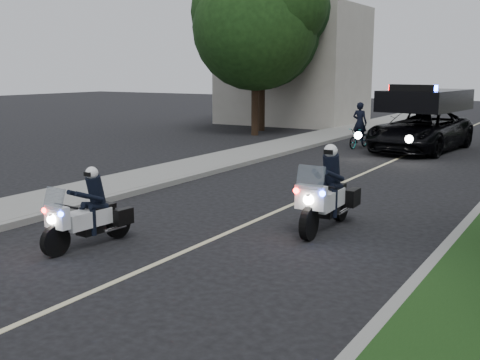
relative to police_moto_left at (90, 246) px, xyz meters
The scene contains 12 objects.
ground 1.85m from the police_moto_left, 21.68° to the right, with size 120.00×120.00×0.00m, color black.
curb_left 9.61m from the police_moto_left, 104.32° to the left, with size 0.20×60.00×0.15m, color gray.
sidewalk_left 9.94m from the police_moto_left, 110.48° to the left, with size 2.00×60.00×0.16m, color gray.
building_far 26.86m from the police_moto_left, 108.11° to the left, with size 8.00×6.00×7.00m, color #A8A396.
lane_marking 9.47m from the police_moto_left, 79.53° to the left, with size 0.12×50.00×0.01m, color #BFB78C.
police_moto_left is the anchor object (origin of this frame).
police_moto_right 4.77m from the police_moto_left, 45.74° to the left, with size 0.73×2.10×1.78m, color silver, non-canonical shape.
police_suv 16.70m from the police_moto_left, 83.66° to the left, with size 2.77×5.98×2.91m, color black.
bicycle 16.16m from the police_moto_left, 92.11° to the left, with size 0.56×1.60×0.84m, color black.
cyclist 16.16m from the police_moto_left, 92.11° to the left, with size 0.63×0.42×1.74m, color black.
tree_left_near 19.38m from the police_moto_left, 110.71° to the left, with size 6.21×6.21×10.34m, color #1C4015, non-canonical shape.
tree_left_far 21.68m from the police_moto_left, 110.74° to the left, with size 6.21×6.21×10.34m, color black, non-canonical shape.
Camera 1 is at (6.20, -6.86, 3.27)m, focal length 43.67 mm.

